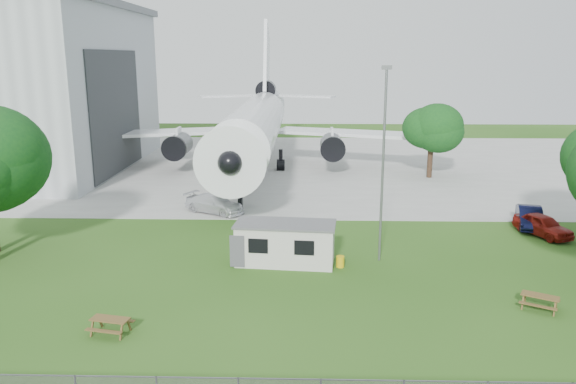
{
  "coord_description": "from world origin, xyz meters",
  "views": [
    {
      "loc": [
        3.29,
        -27.62,
        12.66
      ],
      "look_at": [
        2.34,
        8.0,
        4.0
      ],
      "focal_mm": 35.0,
      "sensor_mm": 36.0,
      "label": 1
    }
  ],
  "objects_px": {
    "site_cabin": "(286,243)",
    "picnic_east": "(539,309)",
    "picnic_west": "(111,333)",
    "airliner": "(256,123)"
  },
  "relations": [
    {
      "from": "airliner",
      "to": "site_cabin",
      "type": "relative_size",
      "value": 6.95
    },
    {
      "from": "picnic_east",
      "to": "picnic_west",
      "type": "bearing_deg",
      "value": -142.0
    },
    {
      "from": "site_cabin",
      "to": "picnic_east",
      "type": "bearing_deg",
      "value": -25.34
    },
    {
      "from": "airliner",
      "to": "picnic_east",
      "type": "relative_size",
      "value": 26.52
    },
    {
      "from": "site_cabin",
      "to": "picnic_west",
      "type": "relative_size",
      "value": 3.81
    },
    {
      "from": "picnic_west",
      "to": "picnic_east",
      "type": "distance_m",
      "value": 21.37
    },
    {
      "from": "airliner",
      "to": "picnic_west",
      "type": "relative_size",
      "value": 26.52
    },
    {
      "from": "picnic_west",
      "to": "airliner",
      "type": "bearing_deg",
      "value": 96.32
    },
    {
      "from": "site_cabin",
      "to": "picnic_west",
      "type": "height_order",
      "value": "site_cabin"
    },
    {
      "from": "site_cabin",
      "to": "picnic_west",
      "type": "distance_m",
      "value": 12.37
    }
  ]
}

